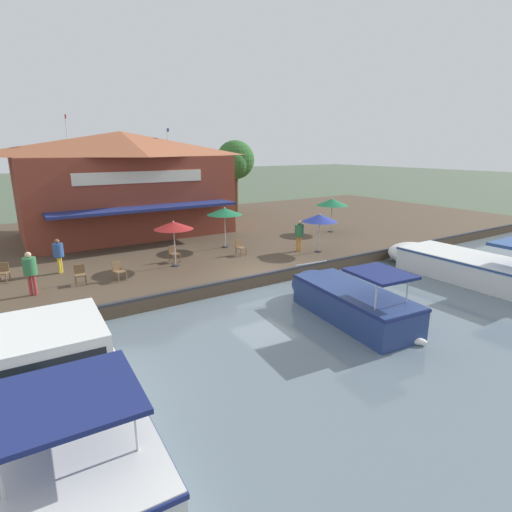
% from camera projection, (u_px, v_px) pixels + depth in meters
% --- Properties ---
extents(ground_plane, '(220.00, 220.00, 0.00)m').
position_uv_depth(ground_plane, '(264.00, 288.00, 18.76)').
color(ground_plane, '#4C5B47').
extents(quay_deck, '(22.00, 56.00, 0.60)m').
position_uv_depth(quay_deck, '(175.00, 239.00, 27.60)').
color(quay_deck, '#4C3D2D').
rests_on(quay_deck, ground).
extents(quay_edge_fender, '(0.20, 50.40, 0.10)m').
position_uv_depth(quay_edge_fender, '(263.00, 274.00, 18.67)').
color(quay_edge_fender, '#2D2D33').
rests_on(quay_edge_fender, quay_deck).
extents(waterfront_restaurant, '(9.65, 13.64, 7.77)m').
position_uv_depth(waterfront_restaurant, '(125.00, 183.00, 27.19)').
color(waterfront_restaurant, brown).
rests_on(waterfront_restaurant, quay_deck).
extents(patio_umbrella_near_quay_edge, '(2.07, 2.07, 2.41)m').
position_uv_depth(patio_umbrella_near_quay_edge, '(225.00, 211.00, 23.42)').
color(patio_umbrella_near_quay_edge, '#B7B7B7').
rests_on(patio_umbrella_near_quay_edge, quay_deck).
extents(patio_umbrella_mid_patio_right, '(1.94, 1.94, 2.32)m').
position_uv_depth(patio_umbrella_mid_patio_right, '(174.00, 225.00, 19.62)').
color(patio_umbrella_mid_patio_right, '#B7B7B7').
rests_on(patio_umbrella_mid_patio_right, quay_deck).
extents(patio_umbrella_by_entrance, '(2.25, 2.25, 2.39)m').
position_uv_depth(patio_umbrella_by_entrance, '(332.00, 202.00, 27.84)').
color(patio_umbrella_by_entrance, '#B7B7B7').
rests_on(patio_umbrella_by_entrance, quay_deck).
extents(patio_umbrella_far_corner, '(2.00, 2.00, 2.21)m').
position_uv_depth(patio_umbrella_far_corner, '(320.00, 218.00, 22.42)').
color(patio_umbrella_far_corner, '#B7B7B7').
rests_on(patio_umbrella_far_corner, quay_deck).
extents(cafe_chair_facing_river, '(0.54, 0.54, 0.85)m').
position_uv_depth(cafe_chair_facing_river, '(240.00, 247.00, 22.13)').
color(cafe_chair_facing_river, brown).
rests_on(cafe_chair_facing_river, quay_deck).
extents(cafe_chair_beside_entrance, '(0.57, 0.57, 0.85)m').
position_uv_depth(cafe_chair_beside_entrance, '(3.00, 271.00, 17.67)').
color(cafe_chair_beside_entrance, brown).
rests_on(cafe_chair_beside_entrance, quay_deck).
extents(cafe_chair_back_row_seat, '(0.48, 0.48, 0.85)m').
position_uv_depth(cafe_chair_back_row_seat, '(80.00, 273.00, 17.38)').
color(cafe_chair_back_row_seat, brown).
rests_on(cafe_chair_back_row_seat, quay_deck).
extents(cafe_chair_mid_patio, '(0.51, 0.51, 0.85)m').
position_uv_depth(cafe_chair_mid_patio, '(174.00, 253.00, 20.83)').
color(cafe_chair_mid_patio, brown).
rests_on(cafe_chair_mid_patio, quay_deck).
extents(cafe_chair_under_first_umbrella, '(0.55, 0.55, 0.85)m').
position_uv_depth(cafe_chair_under_first_umbrella, '(119.00, 270.00, 17.86)').
color(cafe_chair_under_first_umbrella, brown).
rests_on(cafe_chair_under_first_umbrella, quay_deck).
extents(person_mid_patio, '(0.50, 0.50, 1.78)m').
position_uv_depth(person_mid_patio, '(299.00, 232.00, 22.79)').
color(person_mid_patio, orange).
rests_on(person_mid_patio, quay_deck).
extents(person_near_entrance, '(0.47, 0.47, 1.65)m').
position_uv_depth(person_near_entrance, '(58.00, 252.00, 18.78)').
color(person_near_entrance, gold).
rests_on(person_near_entrance, quay_deck).
extents(person_at_quay_edge, '(0.51, 0.51, 1.80)m').
position_uv_depth(person_at_quay_edge, '(30.00, 268.00, 15.87)').
color(person_at_quay_edge, '#B23338').
rests_on(person_at_quay_edge, quay_deck).
extents(motorboat_outer_channel, '(8.63, 3.14, 2.37)m').
position_uv_depth(motorboat_outer_channel, '(59.00, 391.00, 9.21)').
color(motorboat_outer_channel, silver).
rests_on(motorboat_outer_channel, river_water).
extents(motorboat_fourth_along, '(9.02, 2.92, 2.26)m').
position_uv_depth(motorboat_fourth_along, '(465.00, 265.00, 19.84)').
color(motorboat_fourth_along, white).
rests_on(motorboat_fourth_along, river_water).
extents(motorboat_far_downstream, '(6.24, 2.57, 2.21)m').
position_uv_depth(motorboat_far_downstream, '(344.00, 298.00, 15.44)').
color(motorboat_far_downstream, navy).
rests_on(motorboat_far_downstream, river_water).
extents(swan, '(0.61, 0.57, 0.69)m').
position_uv_depth(swan, '(418.00, 340.00, 13.13)').
color(swan, white).
rests_on(swan, river_water).
extents(tree_behind_restaurant, '(3.64, 3.47, 6.47)m').
position_uv_depth(tree_behind_restaurant, '(235.00, 161.00, 36.09)').
color(tree_behind_restaurant, brown).
rests_on(tree_behind_restaurant, quay_deck).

